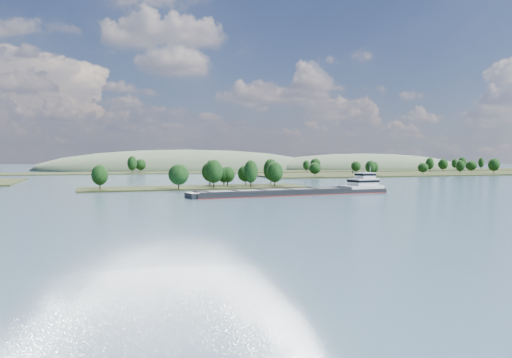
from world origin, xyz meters
name	(u,v)px	position (x,y,z in m)	size (l,w,h in m)	color
ground	(232,199)	(0.00, 120.00, 0.00)	(1800.00, 1800.00, 0.00)	#3A5465
tree_island	(210,179)	(6.81, 178.79, 3.94)	(100.00, 32.76, 13.67)	black
right_bank	(441,173)	(231.88, 299.72, 0.94)	(320.00, 90.00, 14.13)	black
back_shoreline	(151,172)	(7.26, 399.73, 0.73)	(900.00, 60.00, 15.39)	black
hill_east	(363,169)	(260.00, 470.00, 0.00)	(260.00, 140.00, 36.00)	#425339
hill_west	(188,170)	(60.00, 500.00, 0.00)	(320.00, 160.00, 44.00)	#425339
cargo_barge	(306,191)	(31.52, 130.20, 1.35)	(79.98, 17.28, 10.74)	black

